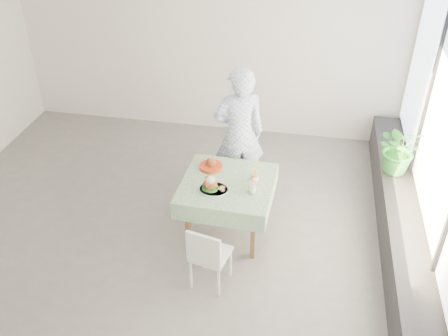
% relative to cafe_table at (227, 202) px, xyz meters
% --- Properties ---
extents(floor, '(6.00, 6.00, 0.00)m').
position_rel_cafe_table_xyz_m(floor, '(-0.78, 0.08, -0.46)').
color(floor, '#625F5C').
rests_on(floor, ground).
extents(wall_back, '(6.00, 0.02, 2.80)m').
position_rel_cafe_table_xyz_m(wall_back, '(-0.78, 2.58, 0.94)').
color(wall_back, white).
rests_on(wall_back, ground).
extents(wall_front, '(6.00, 0.02, 2.80)m').
position_rel_cafe_table_xyz_m(wall_front, '(-0.78, -2.42, 0.94)').
color(wall_front, white).
rests_on(wall_front, ground).
extents(wall_right, '(0.02, 5.00, 2.80)m').
position_rel_cafe_table_xyz_m(wall_right, '(2.22, 0.08, 0.94)').
color(wall_right, white).
rests_on(wall_right, ground).
extents(window_pane, '(0.01, 4.80, 2.18)m').
position_rel_cafe_table_xyz_m(window_pane, '(2.19, 0.08, 1.19)').
color(window_pane, '#D1E0F9').
rests_on(window_pane, ground).
extents(window_ledge, '(0.40, 4.80, 0.50)m').
position_rel_cafe_table_xyz_m(window_ledge, '(2.02, 0.08, -0.21)').
color(window_ledge, black).
rests_on(window_ledge, ground).
extents(cafe_table, '(1.08, 1.08, 0.74)m').
position_rel_cafe_table_xyz_m(cafe_table, '(0.00, 0.00, 0.00)').
color(cafe_table, brown).
rests_on(cafe_table, ground).
extents(chair_far, '(0.50, 0.50, 0.88)m').
position_rel_cafe_table_xyz_m(chair_far, '(-0.07, 0.87, -0.19)').
color(chair_far, white).
rests_on(chair_far, ground).
extents(chair_near, '(0.45, 0.45, 0.79)m').
position_rel_cafe_table_xyz_m(chair_near, '(-0.03, -0.86, -0.22)').
color(chair_near, white).
rests_on(chair_near, ground).
extents(diner, '(0.77, 0.64, 1.81)m').
position_rel_cafe_table_xyz_m(diner, '(-0.01, 0.84, 0.45)').
color(diner, '#88A7DA').
rests_on(diner, ground).
extents(main_dish, '(0.34, 0.34, 0.17)m').
position_rel_cafe_table_xyz_m(main_dish, '(-0.14, -0.18, 0.34)').
color(main_dish, white).
rests_on(main_dish, cafe_table).
extents(juice_cup_orange, '(0.10, 0.10, 0.28)m').
position_rel_cafe_table_xyz_m(juice_cup_orange, '(0.30, 0.08, 0.35)').
color(juice_cup_orange, white).
rests_on(juice_cup_orange, cafe_table).
extents(juice_cup_lemonade, '(0.10, 0.10, 0.27)m').
position_rel_cafe_table_xyz_m(juice_cup_lemonade, '(0.31, -0.13, 0.34)').
color(juice_cup_lemonade, white).
rests_on(juice_cup_lemonade, cafe_table).
extents(second_dish, '(0.28, 0.28, 0.13)m').
position_rel_cafe_table_xyz_m(second_dish, '(-0.25, 0.25, 0.32)').
color(second_dish, '#B63812').
rests_on(second_dish, cafe_table).
extents(potted_plant, '(0.71, 0.66, 0.65)m').
position_rel_cafe_table_xyz_m(potted_plant, '(2.00, 0.99, 0.37)').
color(potted_plant, '#2C8631').
rests_on(potted_plant, window_ledge).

